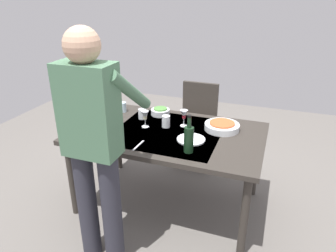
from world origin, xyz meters
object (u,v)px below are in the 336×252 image
at_px(dinner_plate_near, 104,120).
at_px(dinner_plate_far, 191,139).
at_px(person_server, 94,141).
at_px(water_cup_near_left, 166,121).
at_px(water_cup_far_left, 123,107).
at_px(wine_bottle, 189,139).
at_px(serving_bowl_pasta, 222,126).
at_px(wine_glass_right, 184,115).
at_px(side_bowl_salad, 160,111).
at_px(chair_near, 197,119).
at_px(dining_table, 168,139).
at_px(wine_glass_left, 145,116).
at_px(water_cup_near_right, 142,114).

distance_m(dinner_plate_near, dinner_plate_far, 0.88).
bearing_deg(person_server, water_cup_near_left, -102.99).
xyz_separation_m(water_cup_near_left, water_cup_far_left, (0.53, -0.20, -0.00)).
relative_size(wine_bottle, serving_bowl_pasta, 0.99).
relative_size(wine_bottle, dinner_plate_far, 1.29).
xyz_separation_m(wine_glass_right, side_bowl_salad, (0.29, -0.18, -0.07)).
height_order(chair_near, serving_bowl_pasta, chair_near).
relative_size(dining_table, dinner_plate_far, 7.02).
distance_m(chair_near, water_cup_far_left, 0.89).
xyz_separation_m(person_server, wine_glass_left, (-0.02, -0.77, -0.11)).
xyz_separation_m(chair_near, serving_bowl_pasta, (-0.39, 0.68, 0.25)).
height_order(wine_glass_right, water_cup_far_left, wine_glass_right).
bearing_deg(wine_glass_right, side_bowl_salad, -32.00).
bearing_deg(water_cup_far_left, person_server, 108.28).
bearing_deg(dinner_plate_near, person_server, 117.43).
bearing_deg(wine_glass_left, serving_bowl_pasta, -164.99).
bearing_deg(wine_glass_right, dinner_plate_far, 119.34).
bearing_deg(side_bowl_salad, wine_bottle, 126.82).
bearing_deg(chair_near, serving_bowl_pasta, 120.16).
bearing_deg(dining_table, person_server, 72.16).
bearing_deg(dining_table, water_cup_far_left, -26.14).
bearing_deg(dining_table, dinner_plate_near, -2.13).
height_order(dining_table, side_bowl_salad, side_bowl_salad).
xyz_separation_m(dining_table, wine_glass_right, (-0.09, -0.15, 0.17)).
bearing_deg(chair_near, wine_glass_left, 73.42).
relative_size(chair_near, wine_glass_left, 6.03).
bearing_deg(water_cup_near_right, dinner_plate_near, 27.22).
xyz_separation_m(person_server, dinner_plate_far, (-0.47, -0.65, -0.21)).
bearing_deg(person_server, dinner_plate_far, -125.88).
height_order(water_cup_near_left, serving_bowl_pasta, water_cup_near_left).
bearing_deg(dinner_plate_near, side_bowl_salad, -144.55).
relative_size(dining_table, dinner_plate_near, 7.02).
height_order(wine_glass_right, side_bowl_salad, wine_glass_right).
height_order(water_cup_near_left, dinner_plate_near, water_cup_near_left).
bearing_deg(wine_glass_left, water_cup_far_left, -36.46).
xyz_separation_m(wine_glass_left, dinner_plate_near, (0.42, -0.01, -0.10)).
relative_size(water_cup_near_right, side_bowl_salad, 0.53).
bearing_deg(dining_table, serving_bowl_pasta, -155.83).
bearing_deg(chair_near, side_bowl_salad, 66.17).
distance_m(water_cup_far_left, dinner_plate_near, 0.27).
height_order(water_cup_near_right, serving_bowl_pasta, water_cup_near_right).
xyz_separation_m(serving_bowl_pasta, side_bowl_salad, (0.63, -0.15, 0.00)).
height_order(water_cup_far_left, dinner_plate_far, water_cup_far_left).
height_order(side_bowl_salad, dinner_plate_far, side_bowl_salad).
xyz_separation_m(wine_bottle, water_cup_near_left, (0.32, -0.37, -0.06)).
height_order(wine_glass_left, serving_bowl_pasta, wine_glass_left).
bearing_deg(water_cup_near_left, serving_bowl_pasta, -167.12).
bearing_deg(side_bowl_salad, dinner_plate_far, 135.13).
distance_m(water_cup_near_left, serving_bowl_pasta, 0.49).
bearing_deg(wine_glass_left, wine_bottle, 147.70).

